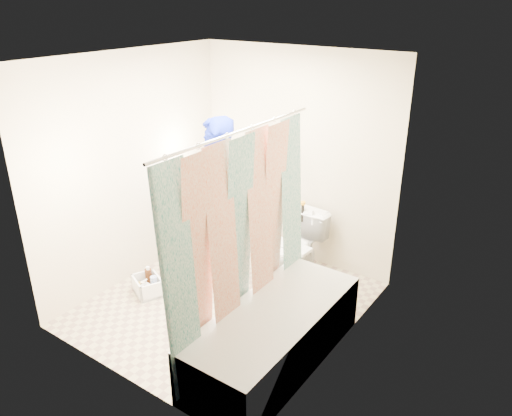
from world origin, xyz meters
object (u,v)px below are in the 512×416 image
Objects in this scene: bathtub at (274,334)px; cleaning_caddy at (148,287)px; plumber at (217,202)px; toilet at (297,248)px.

cleaning_caddy is (-1.63, 0.10, -0.18)m from bathtub.
plumber is 4.64× the size of cleaning_caddy.
plumber is at bearing 85.74° from cleaning_caddy.
toilet is 1.63m from cleaning_caddy.
toilet is at bearing 113.11° from bathtub.
plumber is (-1.24, 0.80, 0.63)m from bathtub.
bathtub is 4.54× the size of cleaning_caddy.
plumber is at bearing 147.35° from bathtub.
bathtub is 0.98× the size of plumber.
bathtub is 1.61m from plumber.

